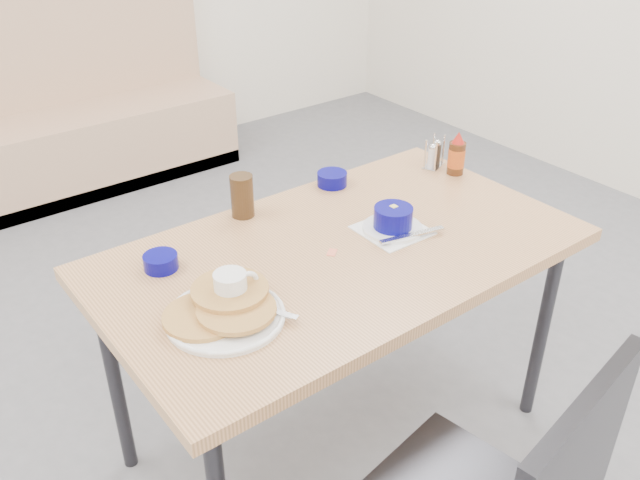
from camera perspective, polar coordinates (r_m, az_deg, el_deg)
booth_bench at (r=4.22m, az=-20.76°, el=8.88°), size 1.90×0.56×1.22m
dining_table at (r=2.00m, az=1.74°, el=-2.16°), size 1.40×0.80×0.76m
pancake_plate at (r=1.69m, az=-8.06°, el=-5.90°), size 0.30×0.30×0.05m
coffee_mug at (r=1.72m, az=-7.40°, el=-4.09°), size 0.12×0.08×0.10m
grits_setting at (r=2.04m, az=6.18°, el=1.60°), size 0.21×0.21×0.08m
creamer_bowl at (r=1.91m, az=-13.26°, el=-1.80°), size 0.10×0.10×0.04m
butter_bowl at (r=2.32m, az=1.03°, el=5.16°), size 0.10×0.10×0.05m
amber_tumbler at (r=2.11m, az=-6.58°, el=3.71°), size 0.08×0.08×0.14m
condiment_caddy at (r=2.48m, az=9.59°, el=6.97°), size 0.11×0.08×0.11m
syrup_bottle at (r=2.43m, az=11.43°, el=6.97°), size 0.06×0.06×0.16m
sugar_wrapper at (r=1.94m, az=1.01°, el=-1.05°), size 0.05×0.04×0.00m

